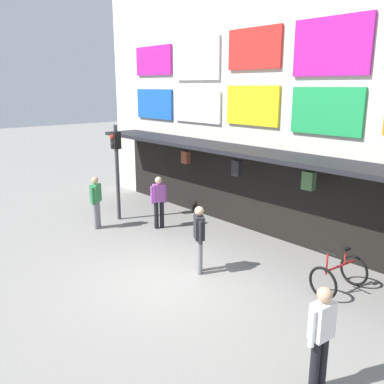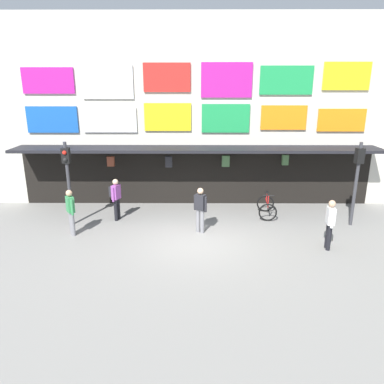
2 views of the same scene
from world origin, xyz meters
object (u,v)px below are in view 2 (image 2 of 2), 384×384
(traffic_light_far, at_px, (357,171))
(pedestrian_in_white, at_px, (71,210))
(traffic_light_near, at_px, (67,170))
(pedestrian_in_red, at_px, (200,208))
(pedestrian_in_black, at_px, (330,222))
(pedestrian_in_blue, at_px, (116,196))
(bicycle_parked, at_px, (267,207))

(traffic_light_far, relative_size, pedestrian_in_white, 1.90)
(traffic_light_near, xyz_separation_m, traffic_light_far, (10.72, 0.02, 0.00))
(traffic_light_near, xyz_separation_m, pedestrian_in_red, (4.92, -0.73, -1.19))
(traffic_light_near, height_order, traffic_light_far, same)
(traffic_light_far, height_order, pedestrian_in_black, traffic_light_far)
(pedestrian_in_blue, bearing_deg, pedestrian_in_red, -20.59)
(traffic_light_far, relative_size, pedestrian_in_red, 1.90)
(bicycle_parked, distance_m, pedestrian_in_black, 3.40)
(pedestrian_in_black, height_order, pedestrian_in_white, same)
(traffic_light_far, bearing_deg, pedestrian_in_black, -127.83)
(traffic_light_near, bearing_deg, bicycle_parked, 6.99)
(pedestrian_in_black, xyz_separation_m, pedestrian_in_blue, (-7.46, 2.60, 0.04))
(traffic_light_far, relative_size, pedestrian_in_blue, 1.90)
(traffic_light_far, xyz_separation_m, pedestrian_in_white, (-10.39, -1.02, -1.19))
(pedestrian_in_white, height_order, pedestrian_in_blue, same)
(traffic_light_near, distance_m, pedestrian_in_white, 1.59)
(pedestrian_in_red, bearing_deg, traffic_light_near, 171.50)
(traffic_light_far, bearing_deg, pedestrian_in_red, -172.60)
(traffic_light_near, relative_size, pedestrian_in_white, 1.90)
(traffic_light_near, distance_m, pedestrian_in_blue, 2.05)
(traffic_light_near, relative_size, pedestrian_in_black, 1.90)
(traffic_light_near, xyz_separation_m, pedestrian_in_blue, (1.62, 0.51, -1.16))
(bicycle_parked, bearing_deg, pedestrian_in_red, -148.56)
(pedestrian_in_black, distance_m, pedestrian_in_white, 8.81)
(traffic_light_far, height_order, pedestrian_in_red, traffic_light_far)
(pedestrian_in_black, height_order, pedestrian_in_blue, same)
(traffic_light_far, xyz_separation_m, pedestrian_in_red, (-5.81, -0.75, -1.19))
(pedestrian_in_black, bearing_deg, bicycle_parked, 115.17)
(traffic_light_near, bearing_deg, pedestrian_in_red, -8.50)
(pedestrian_in_red, xyz_separation_m, pedestrian_in_blue, (-3.30, 1.24, 0.04))
(pedestrian_in_black, height_order, pedestrian_in_red, same)
(traffic_light_near, relative_size, bicycle_parked, 2.61)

